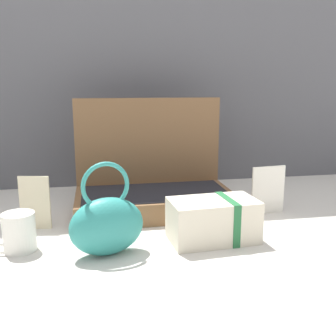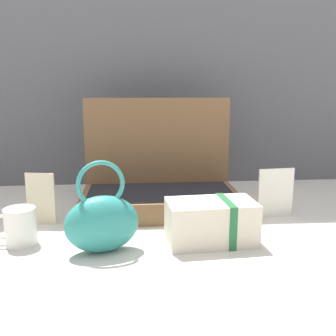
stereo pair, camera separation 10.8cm
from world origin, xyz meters
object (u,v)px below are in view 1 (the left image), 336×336
open_suitcase (153,185)px  poster_card_right (35,203)px  teal_pouch_handbag (107,224)px  cream_toiletry_bag (214,220)px  info_card_left (268,190)px  coffee_mug (18,232)px

open_suitcase → poster_card_right: (-0.36, -0.12, -0.00)m
teal_pouch_handbag → cream_toiletry_bag: 0.29m
poster_card_right → open_suitcase: bearing=30.6°
poster_card_right → cream_toiletry_bag: bearing=-8.2°
info_card_left → cream_toiletry_bag: bearing=-148.9°
coffee_mug → teal_pouch_handbag: bearing=-16.2°
coffee_mug → cream_toiletry_bag: bearing=-2.9°
open_suitcase → info_card_left: size_ratio=3.25×
open_suitcase → teal_pouch_handbag: open_suitcase is taller
open_suitcase → coffee_mug: (-0.39, -0.28, -0.03)m
teal_pouch_handbag → info_card_left: bearing=23.2°
teal_pouch_handbag → info_card_left: (0.53, 0.23, -0.00)m
teal_pouch_handbag → info_card_left: 0.57m
teal_pouch_handbag → cream_toiletry_bag: teal_pouch_handbag is taller
cream_toiletry_bag → poster_card_right: bearing=159.8°
teal_pouch_handbag → cream_toiletry_bag: (0.29, 0.04, -0.02)m
open_suitcase → teal_pouch_handbag: (-0.16, -0.34, -0.00)m
coffee_mug → info_card_left: size_ratio=0.77×
teal_pouch_handbag → open_suitcase: bearing=64.2°
coffee_mug → poster_card_right: poster_card_right is taller
coffee_mug → info_card_left: info_card_left is taller
teal_pouch_handbag → coffee_mug: bearing=163.8°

